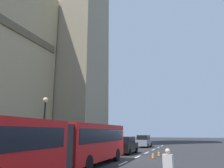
{
  "coord_description": "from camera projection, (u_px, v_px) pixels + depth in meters",
  "views": [
    {
      "loc": [
        -19.03,
        -5.22,
        2.36
      ],
      "look_at": [
        3.65,
        3.15,
        7.77
      ],
      "focal_mm": 34.39,
      "sensor_mm": 36.0,
      "label": 1
    }
  ],
  "objects": [
    {
      "name": "ground_plane",
      "position": [
        131.0,
        160.0,
        18.67
      ],
      "size": [
        160.0,
        160.0,
        0.0
      ],
      "primitive_type": "plane",
      "color": "#262628"
    },
    {
      "name": "lane_centre_marking",
      "position": [
        137.0,
        157.0,
        20.71
      ],
      "size": [
        39.0,
        0.16,
        0.01
      ],
      "color": "silver",
      "rests_on": "ground_plane"
    },
    {
      "name": "articulated_bus",
      "position": [
        52.0,
        143.0,
        11.58
      ],
      "size": [
        18.04,
        2.54,
        2.9
      ],
      "color": "red",
      "rests_on": "ground_plane"
    },
    {
      "name": "sedan_lead",
      "position": [
        126.0,
        145.0,
        23.78
      ],
      "size": [
        4.4,
        1.86,
        1.85
      ],
      "color": "black",
      "rests_on": "ground_plane"
    },
    {
      "name": "sedan_trailing",
      "position": [
        144.0,
        141.0,
        34.09
      ],
      "size": [
        4.4,
        1.86,
        1.85
      ],
      "color": "gray",
      "rests_on": "ground_plane"
    },
    {
      "name": "traffic_cone_west",
      "position": [
        153.0,
        155.0,
        19.47
      ],
      "size": [
        0.36,
        0.36,
        0.58
      ],
      "color": "black",
      "rests_on": "ground_plane"
    },
    {
      "name": "traffic_cone_middle",
      "position": [
        159.0,
        153.0,
        21.32
      ],
      "size": [
        0.36,
        0.36,
        0.58
      ],
      "color": "black",
      "rests_on": "ground_plane"
    },
    {
      "name": "street_lamp",
      "position": [
        44.0,
        123.0,
        18.03
      ],
      "size": [
        0.44,
        0.44,
        5.27
      ],
      "color": "black",
      "rests_on": "ground_plane"
    },
    {
      "name": "pedestrian_near_cones",
      "position": [
        169.0,
        168.0,
        8.7
      ],
      "size": [
        0.36,
        0.44,
        1.69
      ],
      "color": "#262D4C",
      "rests_on": "ground_plane"
    }
  ]
}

